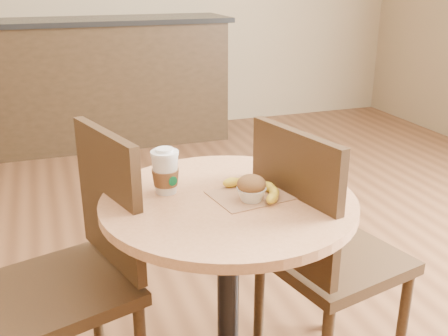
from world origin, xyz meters
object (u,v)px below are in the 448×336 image
cafe_table (228,254)px  coffee_cup (165,173)px  chair_left (78,269)px  muffin (251,188)px  banana (255,189)px  chair_right (320,250)px

cafe_table → coffee_cup: size_ratio=5.45×
chair_left → muffin: bearing=53.9°
cafe_table → muffin: 0.25m
cafe_table → muffin: size_ratio=8.74×
muffin → banana: bearing=54.4°
cafe_table → muffin: muffin is taller
chair_left → coffee_cup: (0.28, -0.03, 0.29)m
chair_left → muffin: (0.50, -0.18, 0.27)m
chair_left → chair_right: (0.76, -0.15, 0.00)m
chair_left → banana: chair_left is taller
chair_left → chair_right: size_ratio=1.00×
muffin → chair_left: bearing=160.8°
chair_left → coffee_cup: chair_left is taller
coffee_cup → muffin: bearing=-52.7°
cafe_table → banana: 0.23m
chair_right → banana: size_ratio=4.48×
chair_left → chair_right: chair_right is taller
cafe_table → muffin: (0.05, -0.05, 0.23)m
chair_right → banana: chair_right is taller
cafe_table → chair_left: bearing=164.2°
chair_left → muffin: chair_left is taller
chair_left → banana: bearing=58.6°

